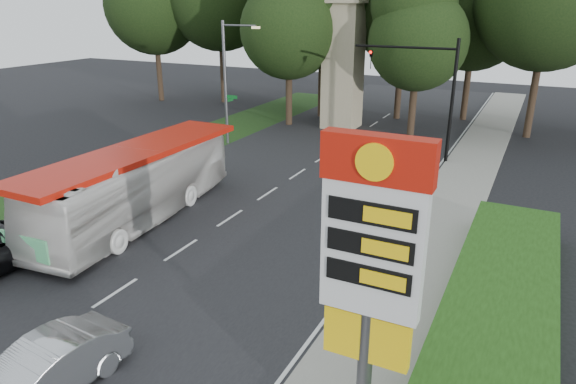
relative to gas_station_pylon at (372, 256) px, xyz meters
The scene contains 13 objects.
ground 10.41m from the gas_station_pylon, 167.77° to the right, with size 120.00×120.00×0.00m, color black.
road_surface 14.30m from the gas_station_pylon, 132.60° to the left, with size 14.00×80.00×0.02m, color black.
sidewalk_right 10.95m from the gas_station_pylon, 94.00° to the left, with size 3.00×80.00×0.12m, color gray.
grass_verge_left 25.01m from the gas_station_pylon, 139.44° to the left, with size 5.00×50.00×0.02m, color #193814.
hedge 7.49m from the gas_station_pylon, 69.05° to the left, with size 3.00×14.00×1.20m, color #204412.
gas_station_pylon is the anchor object (origin of this frame).
traffic_signal_mast 22.29m from the gas_station_pylon, 99.09° to the left, with size 6.10×0.35×7.20m.
streetlight_signs 25.74m from the gas_station_pylon, 128.96° to the left, with size 2.75×0.98×8.00m.
monument 30.17m from the gas_station_pylon, 111.80° to the left, with size 3.00×3.00×10.05m.
tree_monument_left 31.28m from the gas_station_pylon, 119.37° to the left, with size 7.28×7.28×14.30m.
tree_monument_right 28.32m from the gas_station_pylon, 101.71° to the left, with size 6.72×6.72×13.20m.
transit_bus 14.85m from the gas_station_pylon, 150.59° to the left, with size 2.69×11.50×3.20m, color silver.
sedan_silver 8.46m from the gas_station_pylon, 162.23° to the right, with size 1.51×4.34×1.43m, color #B2B5BA.
Camera 1 is at (11.70, -6.65, 9.05)m, focal length 32.00 mm.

